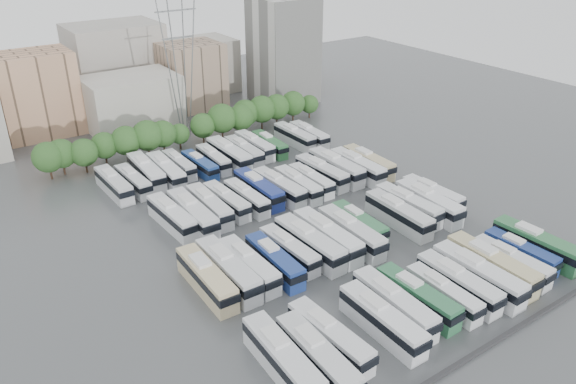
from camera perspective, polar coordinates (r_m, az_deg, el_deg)
ground at (r=88.36m, az=2.54°, el=-3.66°), size 220.00×220.00×0.00m
parapet at (r=69.87m, az=19.61°, el=-14.54°), size 56.00×0.50×0.50m
tree_line at (r=119.63m, az=-9.68°, el=6.61°), size 65.14×7.51×8.02m
city_buildings at (r=142.78m, az=-17.89°, el=10.46°), size 102.00×35.00×20.00m
apartment_tower at (r=146.73m, az=-0.47°, el=14.18°), size 14.00×14.00×26.00m
electricity_pylon at (r=123.44m, az=-11.03°, el=14.03°), size 9.00×6.91×33.83m
bus_r0_s0 at (r=61.94m, az=-0.54°, el=-16.64°), size 3.56×13.32×4.14m
bus_r0_s1 at (r=62.34m, az=3.02°, el=-16.40°), size 3.33×13.00×4.05m
bus_r0_s2 at (r=64.94m, az=4.28°, el=-14.46°), size 3.28×12.42×3.86m
bus_r0_s4 at (r=67.74m, az=9.53°, el=-12.71°), size 2.96×12.81×4.01m
bus_r0_s5 at (r=70.34m, az=10.73°, el=-11.11°), size 3.29×13.02×4.05m
bus_r0_s6 at (r=72.25m, az=13.01°, el=-10.33°), size 2.95×12.28×3.83m
bus_r0_s7 at (r=73.88m, az=15.49°, el=-9.89°), size 2.66×11.21×3.50m
bus_r0_s8 at (r=75.94m, az=16.91°, el=-8.82°), size 2.84×12.48×3.91m
bus_r0_s9 at (r=77.94m, az=18.74°, el=-7.98°), size 3.01×13.49×4.23m
bus_r0_s10 at (r=80.54m, az=19.97°, el=-6.97°), size 3.16×13.63×4.26m
bus_r0_s11 at (r=82.73m, az=21.71°, el=-6.62°), size 2.90×11.59×3.61m
bus_r0_s12 at (r=85.59m, az=22.56°, el=-5.68°), size 2.74×11.02×3.44m
bus_r0_s13 at (r=87.82m, az=23.96°, el=-4.86°), size 3.43×13.26×4.13m
bus_r1_s0 at (r=74.14m, az=-8.28°, el=-8.65°), size 3.21×13.22×4.12m
bus_r1_s1 at (r=75.29m, az=-6.13°, el=-7.84°), size 3.09×13.63×4.27m
bus_r1_s2 at (r=76.25m, az=-3.99°, el=-7.42°), size 2.75×12.34×3.87m
bus_r1_s3 at (r=77.07m, az=-1.39°, el=-6.99°), size 3.02×12.10×3.77m
bus_r1_s4 at (r=79.50m, az=0.13°, el=-5.90°), size 2.95×11.61×3.62m
bus_r1_s5 at (r=80.50m, az=2.21°, el=-5.20°), size 3.34×13.61×4.25m
bus_r1_s6 at (r=82.29m, az=4.02°, el=-4.49°), size 3.05×13.56×4.25m
bus_r1_s7 at (r=83.62m, az=6.42°, el=-4.10°), size 3.23×13.28×4.14m
bus_r1_s8 at (r=86.88m, az=7.21°, el=-3.11°), size 2.81×11.31×3.53m
bus_r1_s10 at (r=89.70m, az=11.16°, el=-2.21°), size 3.23×13.17×4.11m
bus_r1_s11 at (r=92.81m, az=12.12°, el=-1.32°), size 3.23×12.85×4.00m
bus_r1_s12 at (r=94.21m, az=14.08°, el=-1.05°), size 3.49×13.36×4.16m
bus_r1_s13 at (r=97.65m, az=14.45°, el=-0.23°), size 2.92×11.84×3.69m
bus_r2_s1 at (r=89.30m, az=-11.69°, el=-2.46°), size 3.29×12.71×3.96m
bus_r2_s2 at (r=89.31m, az=-9.67°, el=-2.16°), size 3.17×13.57×4.24m
bus_r2_s3 at (r=91.47m, az=-8.00°, el=-1.42°), size 3.07×12.58×3.93m
bus_r2_s4 at (r=93.07m, az=-6.27°, el=-0.89°), size 3.01×11.67×3.63m
bus_r2_s5 at (r=93.87m, az=-4.22°, el=-0.58°), size 2.62×11.31×3.54m
bus_r2_s6 at (r=96.28m, az=-3.01°, el=0.34°), size 2.88×12.72×3.98m
bus_r2_s7 at (r=96.77m, az=-0.93°, el=0.50°), size 3.35×12.70×3.95m
bus_r2_s8 at (r=97.95m, az=1.00°, el=0.76°), size 2.86×11.86×3.70m
bus_r2_s9 at (r=99.87m, az=2.37°, el=1.20°), size 2.51×11.11×3.48m
bus_r2_s10 at (r=102.58m, az=3.45°, el=2.02°), size 3.25×12.58×3.91m
bus_r2_s11 at (r=104.51m, az=4.91°, el=2.55°), size 2.97×13.59×4.26m
bus_r2_s12 at (r=105.26m, az=7.05°, el=2.59°), size 2.90×13.17×4.13m
bus_r2_s13 at (r=107.63m, az=8.18°, el=3.02°), size 3.11×12.66×3.95m
bus_r3_s0 at (r=102.50m, az=-17.27°, el=0.75°), size 3.05×12.29×3.83m
bus_r3_s1 at (r=103.14m, az=-15.46°, el=1.08°), size 2.95×11.35×3.53m
bus_r3_s2 at (r=105.65m, az=-14.19°, el=2.04°), size 3.30×13.26×4.13m
bus_r3_s3 at (r=105.17m, az=-12.28°, el=2.12°), size 3.22×13.04×4.07m
bus_r3_s4 at (r=108.25m, az=-11.01°, el=2.77°), size 2.38×10.83×3.40m
bus_r3_s5 at (r=107.38m, az=-8.94°, el=2.74°), size 2.76×10.88×3.39m
bus_r3_s6 at (r=109.49m, az=-7.58°, el=3.34°), size 2.75×11.11×3.47m
bus_r3_s7 at (r=110.38m, az=-6.00°, el=3.84°), size 2.97×13.47×4.22m
bus_r3_s8 at (r=112.22m, az=-4.50°, el=4.17°), size 2.81×12.01×3.75m
bus_r3_s9 at (r=114.96m, az=-3.41°, el=4.76°), size 2.66×11.99×3.76m
bus_r3_s10 at (r=115.75m, az=-1.89°, el=4.89°), size 2.94×11.26×3.50m
bus_r3_s12 at (r=119.49m, az=0.67°, el=5.68°), size 2.80×12.12×3.79m
bus_r3_s13 at (r=120.60m, az=2.15°, el=5.84°), size 2.97×11.85×3.69m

